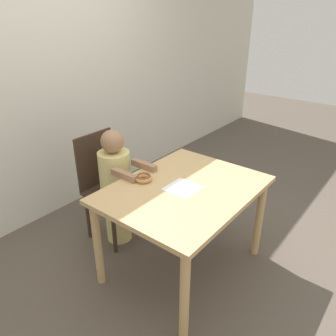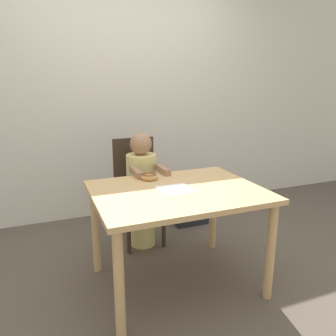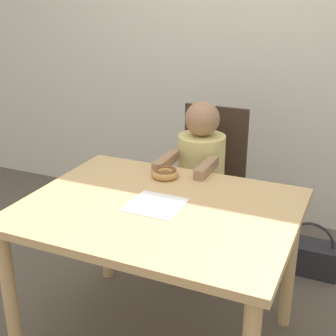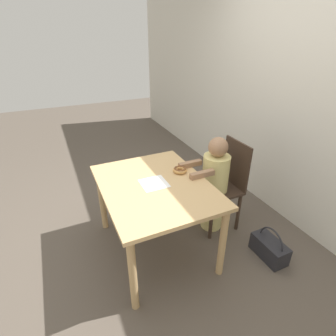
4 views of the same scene
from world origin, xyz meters
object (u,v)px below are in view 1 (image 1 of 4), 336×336
(chair, at_px, (107,186))
(donut, at_px, (143,178))
(child_figure, at_px, (116,188))
(handbag, at_px, (144,193))

(chair, height_order, donut, chair)
(child_figure, relative_size, handbag, 2.95)
(donut, bearing_deg, handbag, 43.66)
(child_figure, bearing_deg, donut, -97.85)
(child_figure, distance_m, handbag, 0.77)
(chair, relative_size, donut, 7.31)
(chair, height_order, child_figure, child_figure)
(child_figure, bearing_deg, chair, 90.00)
(chair, xyz_separation_m, donut, (-0.05, -0.49, 0.26))
(donut, relative_size, handbag, 0.37)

